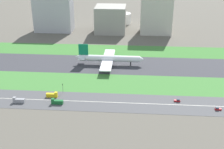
# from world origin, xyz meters

# --- Properties ---
(ground_plane) EXTENTS (800.00, 800.00, 0.00)m
(ground_plane) POSITION_xyz_m (0.00, 0.00, 0.00)
(ground_plane) COLOR #5B564C
(runway) EXTENTS (280.00, 46.00, 0.10)m
(runway) POSITION_xyz_m (0.00, 0.00, 0.05)
(runway) COLOR #38383D
(runway) RESTS_ON ground_plane
(grass_median_north) EXTENTS (280.00, 36.00, 0.10)m
(grass_median_north) POSITION_xyz_m (0.00, 41.00, 0.05)
(grass_median_north) COLOR #3D7A33
(grass_median_north) RESTS_ON ground_plane
(grass_median_south) EXTENTS (280.00, 36.00, 0.10)m
(grass_median_south) POSITION_xyz_m (0.00, -41.00, 0.05)
(grass_median_south) COLOR #427F38
(grass_median_south) RESTS_ON ground_plane
(highway) EXTENTS (280.00, 28.00, 0.10)m
(highway) POSITION_xyz_m (0.00, -73.00, 0.05)
(highway) COLOR #4C4C4F
(highway) RESTS_ON ground_plane
(highway_centerline) EXTENTS (266.00, 0.50, 0.01)m
(highway_centerline) POSITION_xyz_m (0.00, -73.00, 0.11)
(highway_centerline) COLOR silver
(highway_centerline) RESTS_ON highway
(airliner) EXTENTS (65.00, 56.00, 19.70)m
(airliner) POSITION_xyz_m (-9.54, 0.00, 6.23)
(airliner) COLOR white
(airliner) RESTS_ON runway
(car_0) EXTENTS (4.40, 1.80, 2.00)m
(car_0) POSITION_xyz_m (47.08, -68.00, 0.92)
(car_0) COLOR #B2191E
(car_0) RESTS_ON highway
(truck_2) EXTENTS (8.40, 2.50, 4.00)m
(truck_2) POSITION_xyz_m (-67.78, -78.00, 1.67)
(truck_2) COLOR #99999E
(truck_2) RESTS_ON highway
(car_1) EXTENTS (4.40, 1.80, 2.00)m
(car_1) POSITION_xyz_m (73.48, -78.00, 0.92)
(car_1) COLOR #B2191E
(car_1) RESTS_ON highway
(truck_1) EXTENTS (8.40, 2.50, 4.00)m
(truck_1) POSITION_xyz_m (-45.65, -68.00, 1.67)
(truck_1) COLOR yellow
(truck_1) RESTS_ON highway
(truck_0) EXTENTS (8.40, 2.50, 4.00)m
(truck_0) POSITION_xyz_m (-39.64, -78.00, 1.67)
(truck_0) COLOR #19662D
(truck_0) RESTS_ON highway
(traffic_light) EXTENTS (0.36, 0.50, 7.20)m
(traffic_light) POSITION_xyz_m (-39.35, -60.01, 4.29)
(traffic_light) COLOR #4C4C51
(traffic_light) RESTS_ON highway
(terminal_building) EXTENTS (47.93, 26.35, 44.90)m
(terminal_building) POSITION_xyz_m (-90.00, 114.00, 22.45)
(terminal_building) COLOR #B2B2B7
(terminal_building) RESTS_ON ground_plane
(hangar_building) EXTENTS (38.19, 36.76, 33.22)m
(hangar_building) POSITION_xyz_m (-16.42, 114.00, 16.61)
(hangar_building) COLOR #9E998E
(hangar_building) RESTS_ON ground_plane
(office_tower) EXTENTS (38.59, 29.13, 55.14)m
(office_tower) POSITION_xyz_m (40.99, 114.00, 27.57)
(office_tower) COLOR beige
(office_tower) RESTS_ON ground_plane
(fuel_tank_west) EXTENTS (17.79, 17.79, 15.97)m
(fuel_tank_west) POSITION_xyz_m (-28.36, 159.00, 7.98)
(fuel_tank_west) COLOR silver
(fuel_tank_west) RESTS_ON ground_plane
(fuel_tank_centre) EXTENTS (21.64, 21.64, 14.86)m
(fuel_tank_centre) POSITION_xyz_m (-2.07, 159.00, 7.43)
(fuel_tank_centre) COLOR silver
(fuel_tank_centre) RESTS_ON ground_plane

